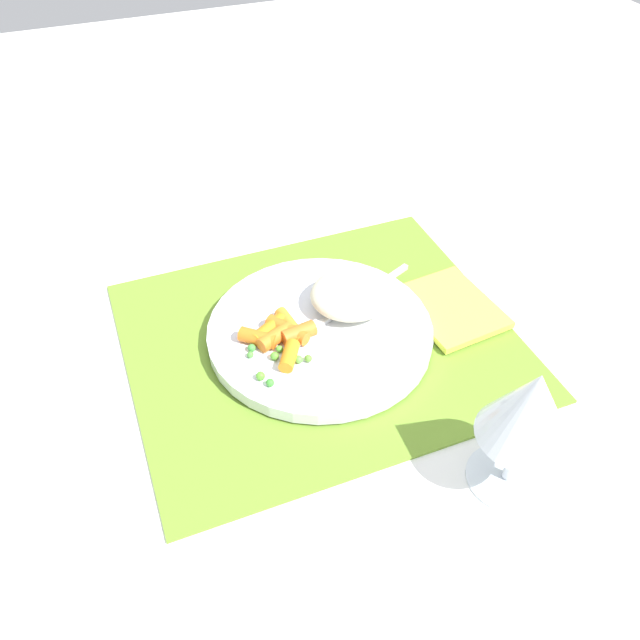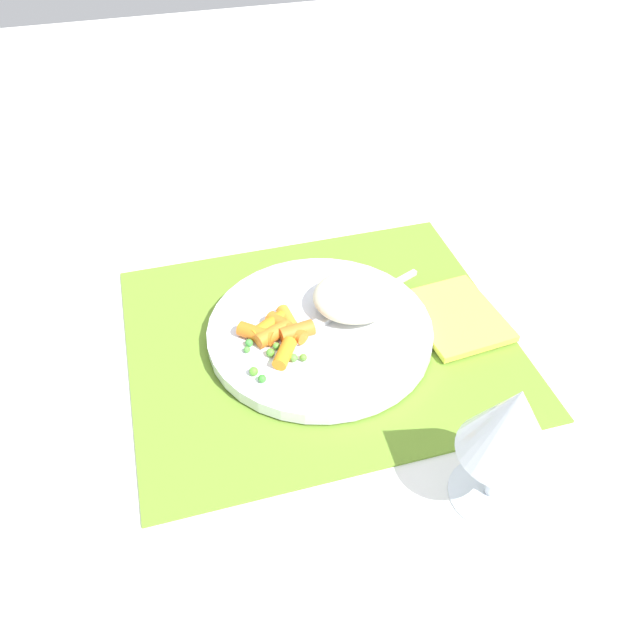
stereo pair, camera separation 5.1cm
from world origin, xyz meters
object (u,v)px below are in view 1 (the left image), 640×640
Objects in this scene: rice_mound at (353,293)px; carrot_portion at (281,335)px; plate at (320,331)px; napkin at (450,307)px; fork at (340,311)px; wine_glass at (530,410)px.

rice_mound is 1.10× the size of carrot_portion.
carrot_portion reaches higher than plate.
rice_mound is 0.12m from napkin.
rice_mound is at bearing -159.12° from fork.
fork is (0.02, 0.01, -0.01)m from rice_mound.
plate is 2.14× the size of napkin.
napkin is (-0.07, -0.22, -0.09)m from wine_glass.
napkin is (-0.11, 0.03, -0.03)m from rice_mound.
wine_glass is at bearing 121.63° from carrot_portion.
rice_mound is at bearing -157.70° from plate.
plate is 2.82× the size of carrot_portion.
fork is (-0.03, -0.01, 0.01)m from plate.
fork is at bearing -156.83° from plate.
fork reaches higher than plate.
fork is 1.29× the size of wine_glass.
fork is 0.13m from napkin.
plate is 0.26m from wine_glass.
rice_mound is 0.84× the size of napkin.
wine_glass is (-0.14, 0.23, 0.07)m from carrot_portion.
rice_mound is (-0.05, -0.02, 0.03)m from plate.
wine_glass reaches higher than fork.
fork is at bearing -75.32° from wine_glass.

